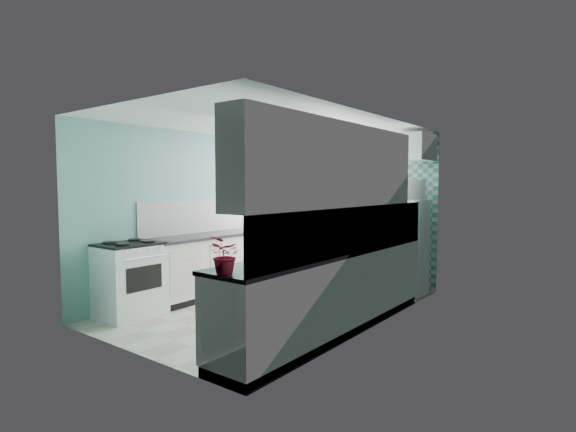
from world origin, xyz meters
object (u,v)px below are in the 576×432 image
Objects in this scene: sink at (373,243)px; potted_plant at (226,255)px; ceiling_light at (232,132)px; stove at (130,278)px; fruit_bowl at (260,263)px; fridge at (403,247)px; microwave at (404,190)px.

sink is 1.74× the size of potted_plant.
stove is at bearing -151.08° from ceiling_light.
ceiling_light is 0.62× the size of sink.
fridge is at bearing 91.49° from fruit_bowl.
sink is 2.28× the size of fruit_bowl.
fruit_bowl is 0.45× the size of microwave.
potted_plant is 3.94m from microwave.
microwave is at bearing 91.48° from fruit_bowl.
sink reaches higher than fruit_bowl.
potted_plant is at bearing -86.22° from sink.
potted_plant is (-0.00, -2.70, 0.17)m from sink.
fruit_bowl is at bearing -36.36° from ceiling_light.
sink is 1.39m from microwave.
ceiling_light reaches higher than microwave.
fruit_bowl is 0.45m from potted_plant.
sink reaches higher than potted_plant.
stove is (-2.31, -3.25, -0.24)m from fridge.
microwave is at bearing 57.62° from fridge.
ceiling_light reaches higher than potted_plant.
stove is 2.56m from potted_plant.
fruit_bowl is at bearing -85.63° from fridge.
fridge reaches higher than sink.
stove is 4.14m from microwave.
stove is at bearing 164.72° from potted_plant.
microwave is at bearing 54.11° from stove.
microwave is (1.11, 2.59, -0.71)m from ceiling_light.
ceiling_light is 0.38× the size of stove.
fridge is at bearing 66.80° from ceiling_light.
sink is at bearing 39.92° from stove.
sink is (0.09, -1.20, 0.20)m from fridge.
fridge is 4.47× the size of potted_plant.
potted_plant is (0.09, -3.91, 0.37)m from fridge.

